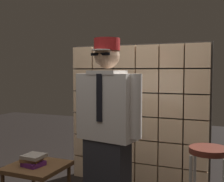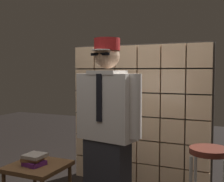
{
  "view_description": "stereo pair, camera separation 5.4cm",
  "coord_description": "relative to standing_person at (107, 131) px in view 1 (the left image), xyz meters",
  "views": [
    {
      "loc": [
        1.14,
        -2.02,
        1.42
      ],
      "look_at": [
        0.14,
        0.32,
        1.25
      ],
      "focal_mm": 46.95,
      "sensor_mm": 36.0,
      "label": 1
    },
    {
      "loc": [
        1.19,
        -2.0,
        1.42
      ],
      "look_at": [
        0.14,
        0.32,
        1.25
      ],
      "focal_mm": 46.95,
      "sensor_mm": 36.0,
      "label": 2
    }
  ],
  "objects": [
    {
      "name": "coffee_mug",
      "position": [
        -0.79,
        -0.04,
        -0.31
      ],
      "size": [
        0.13,
        0.08,
        0.09
      ],
      "color": "black",
      "rests_on": "side_table"
    },
    {
      "name": "book_stack",
      "position": [
        -0.71,
        -0.12,
        -0.31
      ],
      "size": [
        0.23,
        0.21,
        0.11
      ],
      "color": "#591E66",
      "rests_on": "side_table"
    },
    {
      "name": "standing_person",
      "position": [
        0.0,
        0.0,
        0.0
      ],
      "size": [
        0.69,
        0.33,
        1.71
      ],
      "rotation": [
        0.0,
        0.0,
        -0.18
      ],
      "color": "#28282D",
      "rests_on": "ground"
    },
    {
      "name": "bar_stool",
      "position": [
        0.84,
        0.28,
        -0.32
      ],
      "size": [
        0.34,
        0.34,
        0.77
      ],
      "color": "#592319",
      "rests_on": "ground"
    },
    {
      "name": "glass_block_wall",
      "position": [
        -0.09,
        1.11,
        -0.02
      ],
      "size": [
        1.78,
        0.1,
        1.78
      ],
      "color": "#E0B78C",
      "rests_on": "ground"
    },
    {
      "name": "side_table",
      "position": [
        -0.7,
        -0.09,
        -0.43
      ],
      "size": [
        0.52,
        0.52,
        0.53
      ],
      "color": "brown",
      "rests_on": "ground"
    }
  ]
}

